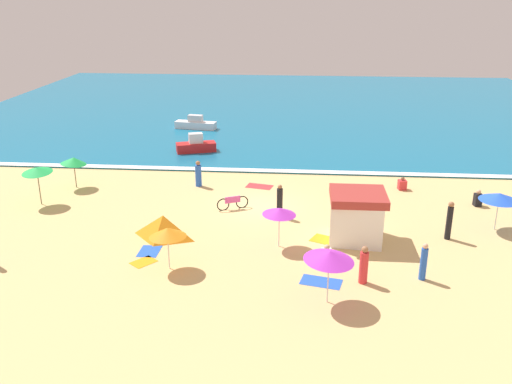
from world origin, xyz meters
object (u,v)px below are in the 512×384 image
Objects in this scene: beach_umbrella_4 at (37,170)px; beach_tent at (164,226)px; beachgoer_1 at (402,184)px; small_boat_0 at (196,145)px; beachgoer_7 at (326,256)px; beachgoer_4 at (478,199)px; beach_umbrella_0 at (279,211)px; beachgoer_0 at (280,202)px; small_boat_1 at (196,124)px; beach_umbrella_1 at (329,256)px; beachgoer_3 at (364,266)px; beach_umbrella_3 at (499,197)px; parked_bicycle at (233,203)px; beachgoer_8 at (198,174)px; beach_umbrella_5 at (73,161)px; beachgoer_5 at (449,221)px; beach_umbrella_2 at (167,232)px; lifeguard_cabana at (357,216)px; beachgoer_6 at (424,262)px.

beach_umbrella_4 is 0.86× the size of beach_tent.
small_boat_0 is at bearing 153.57° from beachgoer_1.
beachgoer_7 is 19.29m from small_boat_0.
beach_umbrella_4 is at bearing -175.88° from beachgoer_4.
beach_umbrella_0 reaches higher than beachgoer_0.
small_boat_1 is at bearing 73.42° from beach_umbrella_4.
beach_umbrella_1 is 0.68× the size of small_boat_1.
beachgoer_7 is (-1.44, 1.53, -0.38)m from beachgoer_3.
beach_umbrella_3 is at bearing -91.19° from beachgoer_4.
beachgoer_7 is 0.26× the size of small_boat_1.
beachgoer_8 reaches higher than parked_bicycle.
beach_umbrella_5 reaches higher than beach_umbrella_3.
parked_bicycle is at bearing 164.54° from beachgoer_5.
beach_tent is 0.86× the size of small_boat_0.
parked_bicycle is 4.45m from beachgoer_8.
beach_umbrella_4 is 0.74× the size of small_boat_0.
small_boat_1 is at bearing 114.59° from beachgoer_3.
beachgoer_5 is at bearing -52.29° from small_boat_1.
beachgoer_0 reaches higher than small_boat_1.
beach_umbrella_4 is at bearing -106.58° from small_boat_1.
beach_umbrella_5 is at bearing 150.25° from beach_umbrella_0.
small_boat_0 is (6.79, 11.07, -1.45)m from beach_umbrella_4.
beach_umbrella_2 is 25.46m from small_boat_1.
lifeguard_cabana is at bearing 60.75° from beachgoer_7.
beachgoer_4 is (16.47, 5.60, -0.16)m from beach_tent.
beachgoer_3 reaches higher than beachgoer_1.
beachgoer_8 is at bearing 119.70° from beach_umbrella_1.
beachgoer_6 is at bearing -54.52° from small_boat_0.
beach_umbrella_2 is at bearing -156.23° from lifeguard_cabana.
beach_umbrella_3 reaches higher than small_boat_0.
parked_bicycle is at bearing 129.58° from beachgoer_3.
beach_umbrella_3 is 2.45× the size of beachgoer_4.
beachgoer_1 is at bearing 32.17° from beach_tent.
beach_umbrella_0 is 3.73m from beachgoer_0.
beachgoer_3 is 2.13m from beachgoer_7.
beachgoer_5 is 1.19× the size of beachgoer_8.
beach_tent is 1.63× the size of beachgoer_8.
beachgoer_5 is 0.63× the size of small_boat_0.
beachgoer_7 is at bearing -119.25° from lifeguard_cabana.
beachgoer_4 is (0.07, 3.27, -1.33)m from beach_umbrella_3.
beachgoer_1 is at bearing 1.85° from beachgoer_8.
beach_umbrella_3 is 0.89× the size of beach_tent.
small_boat_1 is (-2.55, 22.05, -0.08)m from beach_tent.
beach_umbrella_1 is (2.08, -4.81, 0.21)m from beach_umbrella_0.
beachgoer_5 is at bearing 5.79° from lifeguard_cabana.
small_boat_0 is 7.27m from small_boat_1.
beach_umbrella_3 reaches higher than small_boat_1.
beachgoer_0 is at bearing 175.98° from beach_umbrella_3.
beachgoer_6 is at bearing -14.76° from beachgoer_7.
beach_umbrella_5 is at bearing 164.47° from parked_bicycle.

